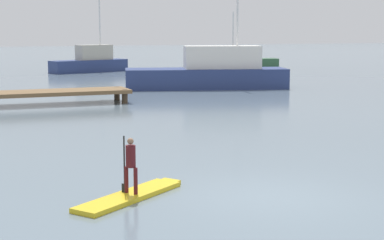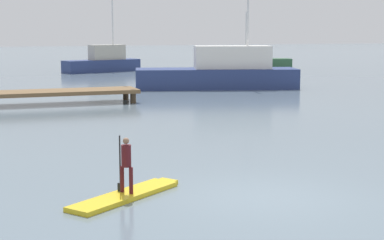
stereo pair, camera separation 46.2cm
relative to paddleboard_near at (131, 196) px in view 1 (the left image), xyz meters
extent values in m
plane|color=slate|center=(2.73, -0.89, -0.05)|extent=(240.00, 240.00, 0.00)
cube|color=gold|center=(-0.06, -0.04, 0.00)|extent=(2.71, 2.21, 0.10)
cube|color=gold|center=(1.15, 0.83, 0.00)|extent=(0.46, 0.51, 0.09)
cylinder|color=#4C1419|center=(-0.07, 0.10, 0.33)|extent=(0.09, 0.09, 0.56)
cylinder|color=#4C1419|center=(0.07, -0.10, 0.33)|extent=(0.09, 0.09, 0.56)
cylinder|color=#4C1419|center=(0.00, 0.00, 0.84)|extent=(0.29, 0.29, 0.46)
sphere|color=#8C664C|center=(0.00, 0.00, 1.16)|extent=(0.13, 0.13, 0.13)
cylinder|color=black|center=(-0.10, 0.14, 0.65)|extent=(0.03, 0.03, 1.21)
cube|color=black|center=(-0.10, 0.14, 0.14)|extent=(0.11, 0.13, 0.18)
cube|color=navy|center=(10.87, 21.95, 0.54)|extent=(9.92, 4.98, 1.18)
cube|color=white|center=(11.81, 21.70, 1.80)|extent=(4.78, 2.82, 1.34)
cylinder|color=silver|center=(12.68, 21.47, 4.56)|extent=(0.12, 0.12, 4.17)
cube|color=navy|center=(7.35, 38.52, 0.45)|extent=(6.76, 3.62, 1.00)
cube|color=#B2AD9E|center=(7.84, 38.68, 1.56)|extent=(3.16, 2.05, 1.22)
cylinder|color=silver|center=(8.40, 38.87, 4.16)|extent=(0.12, 0.12, 3.96)
cube|color=#2D5638|center=(21.46, 38.61, 0.38)|extent=(6.54, 3.02, 0.87)
cube|color=#B2AD9E|center=(21.05, 38.70, 1.25)|extent=(2.74, 1.78, 0.87)
cylinder|color=silver|center=(20.55, 38.81, 3.34)|extent=(0.12, 0.12, 3.31)
cube|color=brown|center=(0.08, 17.11, 0.51)|extent=(9.10, 2.07, 0.18)
cylinder|color=#473828|center=(4.33, 16.37, 0.28)|extent=(0.28, 0.28, 0.65)
cylinder|color=#473828|center=(4.33, 17.84, 0.28)|extent=(0.28, 0.28, 0.65)
camera|label=1|loc=(-3.42, -12.22, 3.46)|focal=58.04mm
camera|label=2|loc=(-2.99, -12.38, 3.46)|focal=58.04mm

